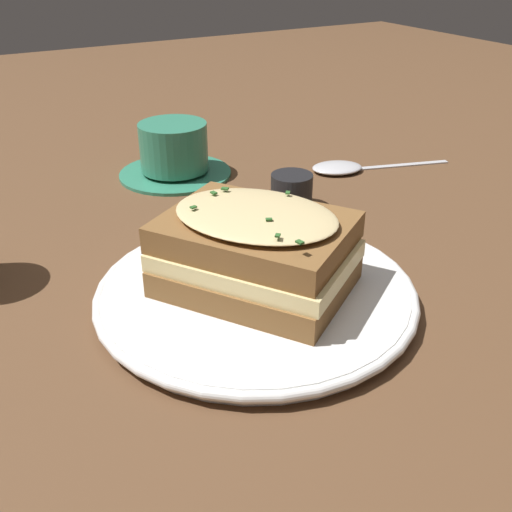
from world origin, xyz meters
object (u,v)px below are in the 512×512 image
sandwich (256,250)px  spoon (344,167)px  teacup_with_saucer (173,153)px  condiment_pot (292,191)px  dinner_plate (256,293)px

sandwich → spoon: 0.32m
teacup_with_saucer → condiment_pot: bearing=-167.1°
sandwich → condiment_pot: (0.13, 0.14, -0.03)m
dinner_plate → condiment_pot: bearing=48.6°
dinner_plate → teacup_with_saucer: 0.30m
sandwich → spoon: sandwich is taller
condiment_pot → teacup_with_saucer: bearing=115.0°
teacup_with_saucer → spoon: size_ratio=0.77×
spoon → sandwich: bearing=146.5°
sandwich → teacup_with_saucer: 0.30m
dinner_plate → condiment_pot: (0.13, 0.14, 0.01)m
teacup_with_saucer → dinner_plate: bearing=157.5°
teacup_with_saucer → spoon: teacup_with_saucer is taller
dinner_plate → sandwich: 0.04m
dinner_plate → teacup_with_saucer: (0.05, 0.30, 0.02)m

